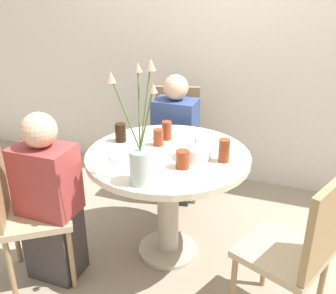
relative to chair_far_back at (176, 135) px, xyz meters
The scene contains 16 objects.
ground_plane 1.04m from the chair_far_back, 74.54° to the right, with size 16.00×16.00×0.00m, color gray.
wall_back 0.90m from the chair_far_back, 59.08° to the left, with size 8.00×0.05×2.60m.
dining_table 0.90m from the chair_far_back, 74.54° to the right, with size 1.02×1.02×0.75m.
chair_far_back is the anchor object (origin of this frame).
chair_near_front 1.47m from the chair_far_back, 109.32° to the right, with size 0.56×0.56×0.92m.
chair_left_flank 1.61m from the chair_far_back, 48.94° to the right, with size 0.53×0.53×0.92m.
birthday_cake 1.00m from the chair_far_back, 64.56° to the right, with size 0.19×0.19×0.12m.
flower_vase 1.34m from the chair_far_back, 79.48° to the right, with size 0.25×0.21×0.64m.
side_plate 1.02m from the chair_far_back, 89.08° to the right, with size 0.22×0.22×0.01m.
drink_glass_0 1.13m from the chair_far_back, 69.38° to the right, with size 0.08×0.08×0.10m.
drink_glass_1 0.73m from the chair_far_back, 76.92° to the right, with size 0.07×0.07×0.13m.
drink_glass_2 1.08m from the chair_far_back, 55.64° to the right, with size 0.07×0.07×0.14m.
drink_glass_3 0.83m from the chair_far_back, 79.90° to the right, with size 0.07×0.07×0.11m.
drink_glass_4 0.85m from the chair_far_back, 98.67° to the right, with size 0.07×0.07×0.12m.
person_boy 0.16m from the chair_far_back, 74.54° to the right, with size 0.34×0.24×1.08m.
person_guest 1.34m from the chair_far_back, 105.44° to the right, with size 0.34×0.24×1.08m.
Camera 1 is at (0.73, -1.99, 1.71)m, focal length 40.00 mm.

